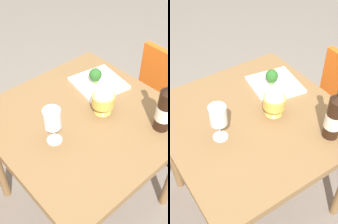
# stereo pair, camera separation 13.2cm
# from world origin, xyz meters

# --- Properties ---
(ground_plane) EXTENTS (8.00, 8.00, 0.00)m
(ground_plane) POSITION_xyz_m (0.00, 0.00, 0.00)
(ground_plane) COLOR gray
(dining_table) EXTENTS (0.84, 0.84, 0.74)m
(dining_table) POSITION_xyz_m (0.00, 0.00, 0.65)
(dining_table) COLOR olive
(dining_table) RESTS_ON ground_plane
(wine_bottle) EXTENTS (0.08, 0.08, 0.30)m
(wine_bottle) POSITION_xyz_m (0.29, 0.22, 0.86)
(wine_bottle) COLOR black
(wine_bottle) RESTS_ON dining_table
(wine_glass) EXTENTS (0.08, 0.08, 0.18)m
(wine_glass) POSITION_xyz_m (0.03, -0.20, 0.87)
(wine_glass) COLOR white
(wine_glass) RESTS_ON dining_table
(rice_bowl) EXTENTS (0.11, 0.11, 0.14)m
(rice_bowl) POSITION_xyz_m (0.03, 0.09, 0.82)
(rice_bowl) COLOR gold
(rice_bowl) RESTS_ON dining_table
(serving_plate) EXTENTS (0.29, 0.29, 0.02)m
(serving_plate) POSITION_xyz_m (-0.14, 0.23, 0.75)
(serving_plate) COLOR white
(serving_plate) RESTS_ON dining_table
(broccoli_floret) EXTENTS (0.07, 0.07, 0.09)m
(broccoli_floret) POSITION_xyz_m (-0.15, 0.21, 0.81)
(broccoli_floret) COLOR #729E4C
(broccoli_floret) RESTS_ON serving_plate
(carrot_garnish_left) EXTENTS (0.04, 0.04, 0.05)m
(carrot_garnish_left) POSITION_xyz_m (-0.20, 0.27, 0.78)
(carrot_garnish_left) COLOR orange
(carrot_garnish_left) RESTS_ON serving_plate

